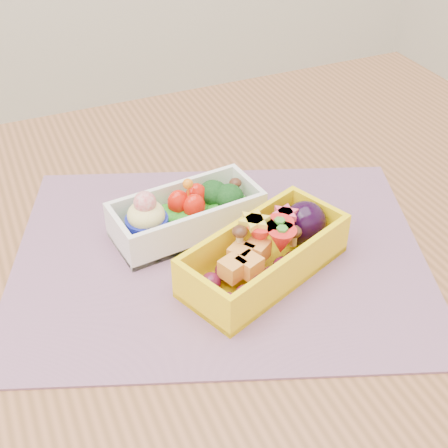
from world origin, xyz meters
name	(u,v)px	position (x,y,z in m)	size (l,w,h in m)	color
table	(181,312)	(0.00, 0.00, 0.65)	(1.20, 0.80, 0.75)	brown
placemat	(220,255)	(0.04, -0.03, 0.75)	(0.46, 0.35, 0.00)	gray
bento_white	(186,214)	(0.02, 0.03, 0.78)	(0.18, 0.09, 0.07)	white
bento_yellow	(267,252)	(0.08, -0.07, 0.78)	(0.21, 0.15, 0.06)	yellow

